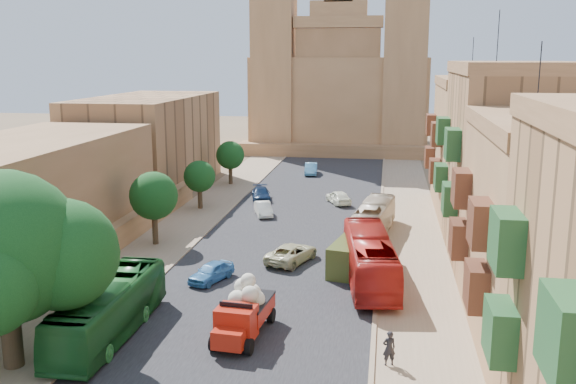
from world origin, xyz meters
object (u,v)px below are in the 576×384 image
(church, at_px, (341,87))
(street_tree_d, at_px, (230,155))
(bus_cream_east, at_px, (374,218))
(car_dkblue, at_px, (261,194))
(street_tree_c, at_px, (199,177))
(red_truck, at_px, (244,311))
(bus_red_east, at_px, (370,258))
(olive_pickup, at_px, (352,256))
(street_tree_b, at_px, (154,196))
(car_blue_b, at_px, (311,169))
(car_white_a, at_px, (263,209))
(pedestrian_c, at_px, (385,264))
(car_white_b, at_px, (338,197))
(street_tree_a, at_px, (80,247))
(ficus_tree, at_px, (5,253))
(car_blue_a, at_px, (211,272))
(pedestrian_a, at_px, (389,348))
(bus_green_north, at_px, (109,310))
(car_cream, at_px, (292,253))

(church, relative_size, street_tree_d, 7.43)
(bus_cream_east, height_order, car_dkblue, bus_cream_east)
(street_tree_c, relative_size, street_tree_d, 0.94)
(red_truck, xyz_separation_m, bus_red_east, (6.13, 9.13, 0.21))
(olive_pickup, bearing_deg, street_tree_b, 165.35)
(bus_red_east, relative_size, car_blue_b, 2.74)
(car_white_a, distance_m, pedestrian_c, 18.48)
(street_tree_d, distance_m, bus_cream_east, 24.76)
(car_dkblue, bearing_deg, street_tree_d, 109.44)
(red_truck, height_order, bus_red_east, bus_red_east)
(car_blue_b, bearing_deg, bus_red_east, -82.75)
(car_white_b, bearing_deg, street_tree_a, 41.02)
(ficus_tree, bearing_deg, street_tree_c, 91.04)
(street_tree_b, relative_size, car_blue_a, 1.56)
(street_tree_b, bearing_deg, pedestrian_a, -44.16)
(street_tree_a, xyz_separation_m, car_blue_a, (6.49, 4.60, -2.71))
(ficus_tree, bearing_deg, church, 82.81)
(bus_red_east, relative_size, pedestrian_a, 6.63)
(ficus_tree, xyz_separation_m, street_tree_c, (-0.58, 31.99, -2.42))
(ficus_tree, xyz_separation_m, car_dkblue, (4.42, 36.40, -4.86))
(bus_green_north, relative_size, car_blue_b, 2.52)
(bus_red_east, bearing_deg, street_tree_c, -54.81)
(car_white_b, bearing_deg, car_blue_b, -97.86)
(street_tree_a, bearing_deg, street_tree_d, 90.00)
(street_tree_a, height_order, red_truck, street_tree_a)
(car_dkblue, bearing_deg, car_white_b, -17.48)
(street_tree_b, distance_m, red_truck, 18.51)
(bus_cream_east, bearing_deg, ficus_tree, 66.31)
(bus_green_north, xyz_separation_m, bus_red_east, (12.93, 10.24, 0.13))
(street_tree_b, bearing_deg, bus_red_east, -20.00)
(street_tree_b, height_order, car_white_b, street_tree_b)
(ficus_tree, xyz_separation_m, bus_green_north, (2.99, 3.75, -4.03))
(ficus_tree, bearing_deg, street_tree_d, 90.76)
(car_blue_a, bearing_deg, car_dkblue, 114.61)
(street_tree_a, bearing_deg, pedestrian_a, -16.47)
(ficus_tree, bearing_deg, car_white_a, 78.97)
(ficus_tree, height_order, car_dkblue, ficus_tree)
(church, height_order, street_tree_b, church)
(street_tree_a, distance_m, pedestrian_c, 19.15)
(street_tree_c, height_order, car_cream, street_tree_c)
(street_tree_d, height_order, bus_green_north, street_tree_d)
(church, height_order, street_tree_d, church)
(car_white_b, bearing_deg, car_blue_a, 50.49)
(red_truck, bearing_deg, street_tree_b, 124.41)
(car_white_a, distance_m, car_white_b, 8.57)
(street_tree_a, relative_size, street_tree_b, 0.88)
(car_white_b, bearing_deg, pedestrian_a, 74.16)
(car_cream, bearing_deg, bus_cream_east, -103.12)
(street_tree_d, bearing_deg, street_tree_a, -90.00)
(car_white_a, xyz_separation_m, car_dkblue, (-1.46, 6.22, 0.01))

